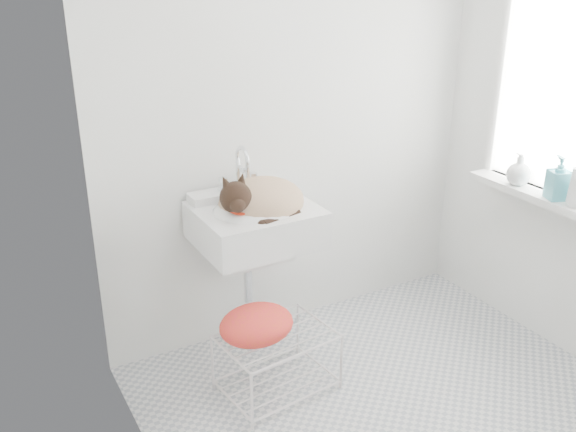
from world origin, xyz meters
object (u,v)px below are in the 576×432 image
cat (259,200)px  bottle_b (556,199)px  bottle_a (576,206)px  sink (255,207)px  wire_rack (277,363)px  bottle_c (517,184)px

cat → bottle_b: size_ratio=2.06×
cat → bottle_b: bearing=-21.7°
bottle_a → sink: bearing=151.4°
wire_rack → bottle_c: 1.58m
wire_rack → bottle_c: size_ratio=3.10×
cat → bottle_c: (1.36, -0.36, -0.04)m
bottle_b → bottle_c: (0.00, 0.25, 0.00)m
sink → bottle_b: sink is taller
cat → sink: bearing=128.3°
bottle_a → bottle_b: bearing=90.0°
cat → bottle_c: 1.41m
bottle_a → bottle_c: 0.37m
wire_rack → bottle_b: (1.42, -0.33, 0.70)m
wire_rack → bottle_a: bottle_a is taller
wire_rack → bottle_c: bearing=-3.3°
wire_rack → bottle_a: (1.42, -0.45, 0.70)m
cat → bottle_b: (1.36, -0.61, -0.04)m
bottle_a → bottle_b: (0.00, 0.12, 0.00)m
wire_rack → cat: bearing=78.4°
bottle_a → bottle_b: bottle_a is taller
bottle_a → bottle_b: 0.12m
bottle_a → bottle_c: bottle_a is taller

